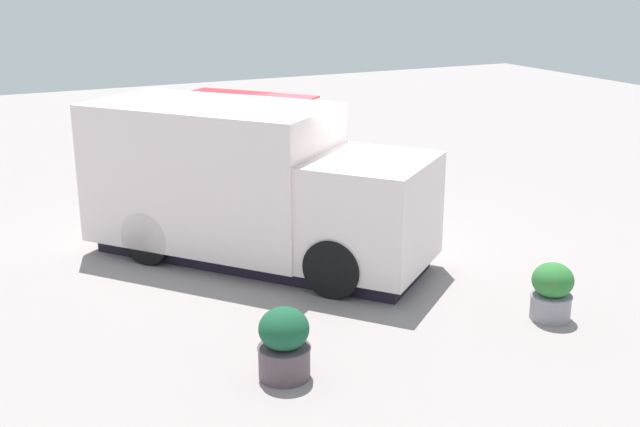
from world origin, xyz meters
TOP-DOWN VIEW (x-y plane):
  - ground_plane at (0.00, 0.00)m, footprint 40.00×40.00m
  - food_truck at (1.18, 0.02)m, footprint 4.99×5.51m
  - person_customer at (-1.28, -3.63)m, footprint 0.62×0.78m
  - planter_flowering_near at (-1.56, 3.98)m, footprint 0.56×0.56m
  - planter_flowering_far at (2.27, 3.87)m, footprint 0.62×0.62m

SIDE VIEW (x-z plane):
  - ground_plane at x=0.00m, z-range 0.00..0.00m
  - person_customer at x=-1.28m, z-range -0.10..0.74m
  - planter_flowering_near at x=-1.56m, z-range 0.00..0.79m
  - planter_flowering_far at x=2.27m, z-range -0.01..0.84m
  - food_truck at x=1.18m, z-range -0.06..2.40m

